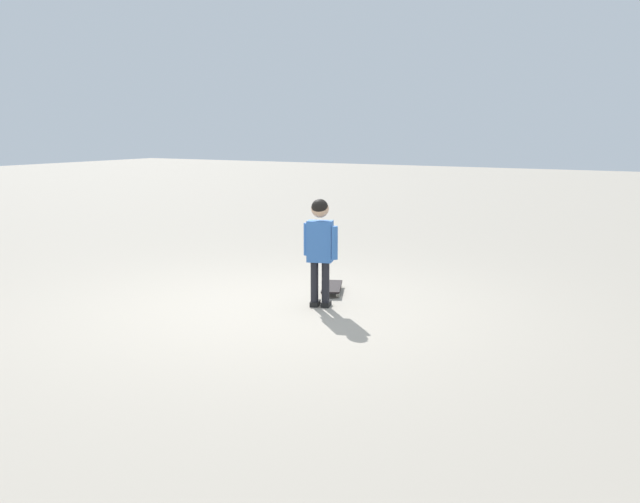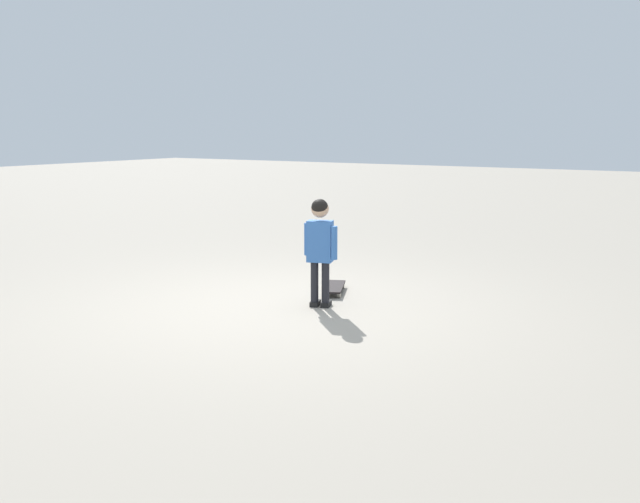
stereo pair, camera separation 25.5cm
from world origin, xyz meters
The scene contains 3 objects.
ground_plane centered at (0.00, 0.00, 0.00)m, with size 50.00×50.00×0.00m, color #9E9384.
child_person centered at (0.34, 0.24, 0.66)m, with size 0.40×0.23×1.06m.
skateboard centered at (0.16, 0.82, 0.06)m, with size 0.41×0.61×0.07m.
Camera 1 is at (3.60, -5.50, 1.73)m, focal length 38.98 mm.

